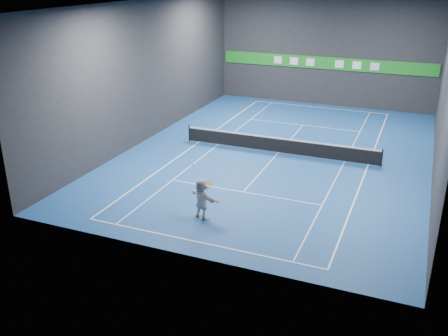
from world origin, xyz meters
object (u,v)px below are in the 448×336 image
at_px(player, 202,199).
at_px(tennis_racket, 208,185).
at_px(tennis_ball, 192,165).
at_px(tennis_net, 279,145).

bearing_deg(player, tennis_racket, -146.55).
bearing_deg(tennis_ball, tennis_net, 83.11).
bearing_deg(player, tennis_net, -69.76).
distance_m(player, tennis_net, 9.84).
xyz_separation_m(player, tennis_racket, (0.31, 0.05, 0.71)).
distance_m(player, tennis_ball, 1.67).
height_order(tennis_ball, tennis_racket, tennis_ball).
xyz_separation_m(player, tennis_net, (0.76, 9.80, -0.44)).
bearing_deg(tennis_ball, tennis_racket, 6.35).
distance_m(tennis_ball, tennis_racket, 1.17).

